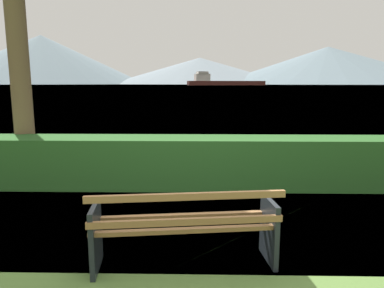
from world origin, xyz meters
The scene contains 6 objects.
ground_plane centered at (0.00, 0.00, 0.00)m, with size 1400.00×1400.00×0.00m, color #567A38.
water_surface centered at (0.00, 309.78, 0.00)m, with size 620.00×620.00×0.00m, color #7A99A8.
park_bench centered at (0.01, -0.06, 0.43)m, with size 1.93×0.79×0.87m.
hedge_row centered at (0.00, 2.84, 0.45)m, with size 8.07×0.82×0.91m, color #285B23.
cargo_ship_large centered at (17.35, 291.55, 3.06)m, with size 65.18×24.33×10.96m.
distant_hills centered at (-49.27, 568.55, 31.44)m, with size 782.12×362.94×77.30m.
Camera 1 is at (0.15, -3.46, 1.87)m, focal length 33.15 mm.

